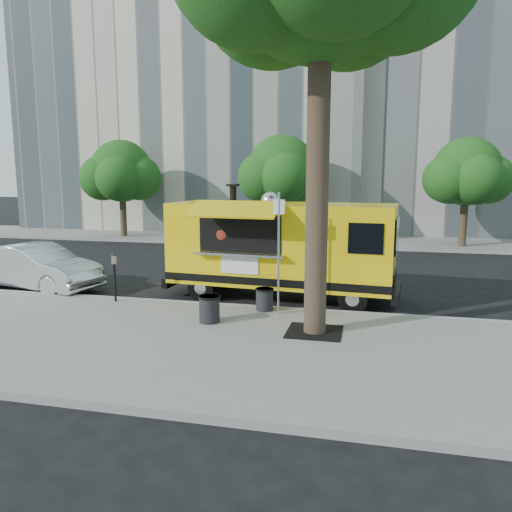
{
  "coord_description": "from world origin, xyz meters",
  "views": [
    {
      "loc": [
        3.78,
        -13.34,
        3.54
      ],
      "look_at": [
        0.62,
        0.0,
        1.33
      ],
      "focal_mm": 35.0,
      "sensor_mm": 36.0,
      "label": 1
    }
  ],
  "objects_px": {
    "far_tree_b": "(282,170)",
    "trash_bin_right": "(209,308)",
    "food_truck": "(280,246)",
    "trash_bin_left": "(265,299)",
    "parking_meter": "(114,271)",
    "sedan": "(38,267)",
    "sign_post": "(279,246)",
    "far_tree_a": "(121,171)",
    "far_tree_c": "(467,172)"
  },
  "relations": [
    {
      "from": "trash_bin_left",
      "to": "trash_bin_right",
      "type": "bearing_deg",
      "value": -128.38
    },
    {
      "from": "far_tree_c",
      "to": "sedan",
      "type": "height_order",
      "value": "far_tree_c"
    },
    {
      "from": "far_tree_c",
      "to": "trash_bin_left",
      "type": "xyz_separation_m",
      "value": [
        -6.85,
        -13.7,
        -3.26
      ]
    },
    {
      "from": "sign_post",
      "to": "far_tree_b",
      "type": "bearing_deg",
      "value": 100.15
    },
    {
      "from": "far_tree_a",
      "to": "far_tree_b",
      "type": "xyz_separation_m",
      "value": [
        9.0,
        0.4,
        0.06
      ]
    },
    {
      "from": "far_tree_c",
      "to": "sign_post",
      "type": "relative_size",
      "value": 1.74
    },
    {
      "from": "far_tree_b",
      "to": "food_truck",
      "type": "height_order",
      "value": "far_tree_b"
    },
    {
      "from": "food_truck",
      "to": "trash_bin_left",
      "type": "xyz_separation_m",
      "value": [
        -0.04,
        -1.83,
        -1.09
      ]
    },
    {
      "from": "food_truck",
      "to": "trash_bin_left",
      "type": "height_order",
      "value": "food_truck"
    },
    {
      "from": "parking_meter",
      "to": "trash_bin_left",
      "type": "xyz_separation_m",
      "value": [
        4.15,
        0.05,
        -0.53
      ]
    },
    {
      "from": "far_tree_b",
      "to": "trash_bin_right",
      "type": "bearing_deg",
      "value": -85.83
    },
    {
      "from": "far_tree_c",
      "to": "parking_meter",
      "type": "bearing_deg",
      "value": -128.66
    },
    {
      "from": "far_tree_c",
      "to": "trash_bin_right",
      "type": "height_order",
      "value": "far_tree_c"
    },
    {
      "from": "sign_post",
      "to": "trash_bin_left",
      "type": "bearing_deg",
      "value": 147.99
    },
    {
      "from": "far_tree_c",
      "to": "food_truck",
      "type": "bearing_deg",
      "value": -119.86
    },
    {
      "from": "sign_post",
      "to": "sedan",
      "type": "bearing_deg",
      "value": 168.98
    },
    {
      "from": "sign_post",
      "to": "sedan",
      "type": "relative_size",
      "value": 0.69
    },
    {
      "from": "food_truck",
      "to": "trash_bin_right",
      "type": "height_order",
      "value": "food_truck"
    },
    {
      "from": "sign_post",
      "to": "food_truck",
      "type": "relative_size",
      "value": 0.44
    },
    {
      "from": "far_tree_b",
      "to": "food_truck",
      "type": "bearing_deg",
      "value": -79.8
    },
    {
      "from": "far_tree_b",
      "to": "far_tree_c",
      "type": "relative_size",
      "value": 1.06
    },
    {
      "from": "sign_post",
      "to": "trash_bin_left",
      "type": "xyz_separation_m",
      "value": [
        -0.4,
        0.25,
        -1.39
      ]
    },
    {
      "from": "sign_post",
      "to": "trash_bin_left",
      "type": "distance_m",
      "value": 1.47
    },
    {
      "from": "far_tree_b",
      "to": "parking_meter",
      "type": "height_order",
      "value": "far_tree_b"
    },
    {
      "from": "far_tree_c",
      "to": "far_tree_b",
      "type": "bearing_deg",
      "value": 178.09
    },
    {
      "from": "sign_post",
      "to": "parking_meter",
      "type": "xyz_separation_m",
      "value": [
        -4.55,
        0.2,
        -0.87
      ]
    },
    {
      "from": "sign_post",
      "to": "far_tree_c",
      "type": "bearing_deg",
      "value": 65.19
    },
    {
      "from": "far_tree_c",
      "to": "trash_bin_left",
      "type": "distance_m",
      "value": 15.66
    },
    {
      "from": "far_tree_b",
      "to": "food_truck",
      "type": "distance_m",
      "value": 12.57
    },
    {
      "from": "far_tree_c",
      "to": "trash_bin_left",
      "type": "bearing_deg",
      "value": -116.57
    },
    {
      "from": "sedan",
      "to": "far_tree_a",
      "type": "bearing_deg",
      "value": 29.2
    },
    {
      "from": "far_tree_b",
      "to": "far_tree_c",
      "type": "xyz_separation_m",
      "value": [
        9.0,
        -0.3,
        -0.12
      ]
    },
    {
      "from": "far_tree_c",
      "to": "food_truck",
      "type": "xyz_separation_m",
      "value": [
        -6.81,
        -11.87,
        -2.18
      ]
    },
    {
      "from": "food_truck",
      "to": "trash_bin_right",
      "type": "distance_m",
      "value": 3.48
    },
    {
      "from": "sign_post",
      "to": "food_truck",
      "type": "xyz_separation_m",
      "value": [
        -0.36,
        2.08,
        -0.31
      ]
    },
    {
      "from": "far_tree_b",
      "to": "parking_meter",
      "type": "distance_m",
      "value": 14.48
    },
    {
      "from": "trash_bin_left",
      "to": "far_tree_a",
      "type": "bearing_deg",
      "value": 129.35
    },
    {
      "from": "far_tree_b",
      "to": "trash_bin_right",
      "type": "relative_size",
      "value": 8.82
    },
    {
      "from": "far_tree_a",
      "to": "sign_post",
      "type": "xyz_separation_m",
      "value": [
        11.55,
        -13.85,
        -1.93
      ]
    },
    {
      "from": "parking_meter",
      "to": "food_truck",
      "type": "xyz_separation_m",
      "value": [
        4.19,
        1.88,
        0.56
      ]
    },
    {
      "from": "far_tree_c",
      "to": "trash_bin_right",
      "type": "bearing_deg",
      "value": -117.72
    },
    {
      "from": "food_truck",
      "to": "trash_bin_left",
      "type": "relative_size",
      "value": 11.98
    },
    {
      "from": "far_tree_b",
      "to": "parking_meter",
      "type": "xyz_separation_m",
      "value": [
        -2.0,
        -14.05,
        -2.85
      ]
    },
    {
      "from": "sign_post",
      "to": "trash_bin_right",
      "type": "distance_m",
      "value": 2.24
    },
    {
      "from": "sedan",
      "to": "trash_bin_left",
      "type": "distance_m",
      "value": 7.67
    },
    {
      "from": "far_tree_c",
      "to": "parking_meter",
      "type": "height_order",
      "value": "far_tree_c"
    },
    {
      "from": "far_tree_b",
      "to": "sign_post",
      "type": "relative_size",
      "value": 1.83
    },
    {
      "from": "food_truck",
      "to": "sedan",
      "type": "distance_m",
      "value": 7.66
    },
    {
      "from": "trash_bin_right",
      "to": "food_truck",
      "type": "bearing_deg",
      "value": 71.13
    },
    {
      "from": "parking_meter",
      "to": "sedan",
      "type": "height_order",
      "value": "parking_meter"
    }
  ]
}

